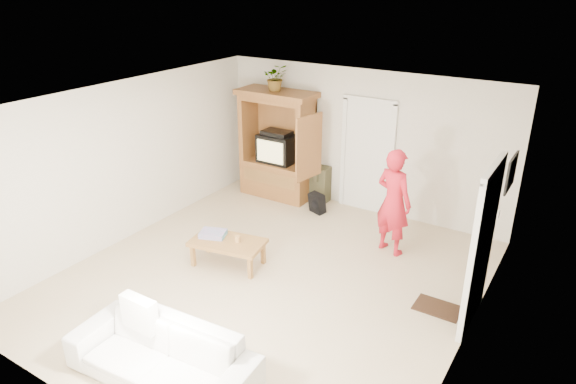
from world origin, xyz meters
name	(u,v)px	position (x,y,z in m)	size (l,w,h in m)	color
floor	(269,279)	(0.00, 0.00, 0.00)	(6.00, 6.00, 0.00)	tan
ceiling	(266,103)	(0.00, 0.00, 2.60)	(6.00, 6.00, 0.00)	white
wall_back	(361,141)	(0.00, 3.00, 1.30)	(5.50, 5.50, 0.00)	silver
wall_front	(81,310)	(0.00, -3.00, 1.30)	(5.50, 5.50, 0.00)	silver
wall_left	(128,161)	(-2.75, 0.00, 1.30)	(6.00, 6.00, 0.00)	silver
wall_right	(475,251)	(2.75, 0.00, 1.30)	(6.00, 6.00, 0.00)	silver
armoire	(278,152)	(-1.58, 2.66, 0.91)	(1.82, 1.14, 2.10)	brown
door_back	(367,158)	(0.15, 2.97, 1.02)	(0.85, 0.05, 2.04)	white
doorway_right	(482,250)	(2.73, 0.60, 1.02)	(0.05, 0.90, 2.04)	black
framed_picture	(511,173)	(2.73, 1.90, 1.60)	(0.03, 0.60, 0.48)	black
doormat	(438,308)	(2.30, 0.60, 0.01)	(0.60, 0.40, 0.02)	#382316
plant	(276,78)	(-1.60, 2.63, 2.35)	(0.44, 0.38, 0.49)	#4C7238
man	(394,202)	(1.17, 1.72, 0.86)	(0.62, 0.41, 1.71)	red
sofa	(162,356)	(0.14, -2.26, 0.31)	(2.13, 0.83, 0.62)	silver
coffee_table	(228,244)	(-0.75, 0.01, 0.36)	(1.19, 0.79, 0.41)	#A37338
towel	(213,234)	(-1.03, 0.01, 0.45)	(0.38, 0.28, 0.08)	#CE4483
candle	(237,239)	(-0.60, 0.06, 0.46)	(0.08, 0.08, 0.10)	tan
backpack_black	(317,204)	(-0.52, 2.34, 0.18)	(0.30, 0.17, 0.36)	black
backpack_olive	(320,184)	(-0.75, 2.85, 0.35)	(0.37, 0.27, 0.70)	#47442B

